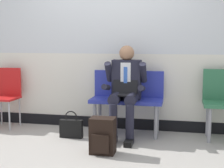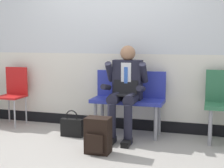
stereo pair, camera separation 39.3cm
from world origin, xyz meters
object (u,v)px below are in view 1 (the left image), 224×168
object	(u,v)px
bench_with_person	(127,96)
folding_chair	(7,92)
backpack	(103,136)
handbag	(71,128)
person_seated	(125,88)

from	to	relation	value
bench_with_person	folding_chair	xyz separation A→B (m)	(-1.89, 0.01, 0.00)
backpack	folding_chair	bearing A→B (deg)	152.42
folding_chair	handbag	bearing A→B (deg)	-18.23
handbag	bench_with_person	bearing A→B (deg)	27.91
person_seated	backpack	xyz separation A→B (m)	(-0.15, -0.71, -0.47)
bench_with_person	backpack	distance (m)	0.98
handbag	folding_chair	world-z (taller)	folding_chair
person_seated	backpack	bearing A→B (deg)	-101.65
bench_with_person	backpack	bearing A→B (deg)	-99.18
bench_with_person	person_seated	xyz separation A→B (m)	(-0.00, -0.20, 0.14)
bench_with_person	handbag	world-z (taller)	bench_with_person
bench_with_person	backpack	xyz separation A→B (m)	(-0.15, -0.91, -0.33)
bench_with_person	person_seated	size ratio (longest dim) A/B	0.80
bench_with_person	folding_chair	world-z (taller)	folding_chair
person_seated	handbag	size ratio (longest dim) A/B	3.35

